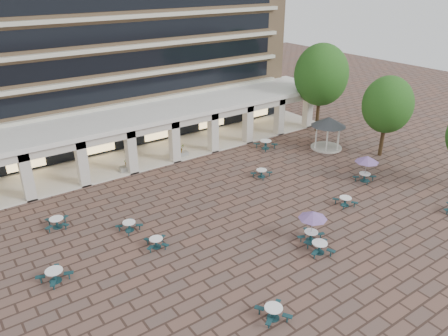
{
  "coord_description": "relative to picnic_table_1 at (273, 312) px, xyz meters",
  "views": [
    {
      "loc": [
        -15.53,
        -20.25,
        16.09
      ],
      "look_at": [
        0.95,
        3.0,
        3.11
      ],
      "focal_mm": 35.0,
      "sensor_mm": 36.0,
      "label": 1
    }
  ],
  "objects": [
    {
      "name": "picnic_table_10",
      "position": [
        10.15,
        13.1,
        -0.02
      ],
      "size": [
        1.77,
        1.77,
        0.67
      ],
      "rotation": [
        0.0,
        0.0,
        0.3
      ],
      "color": "#153C41",
      "rests_on": "ground"
    },
    {
      "name": "tree_east_c",
      "position": [
        22.59,
        18.67,
        5.71
      ],
      "size": [
        5.63,
        5.63,
        9.37
      ],
      "color": "#42311A",
      "rests_on": "ground"
    },
    {
      "name": "gazebo",
      "position": [
        19.6,
        14.47,
        1.96
      ],
      "size": [
        3.4,
        3.4,
        3.17
      ],
      "rotation": [
        0.0,
        0.0,
        -0.32
      ],
      "color": "beige",
      "rests_on": "ground"
    },
    {
      "name": "picnic_table_1",
      "position": [
        0.0,
        0.0,
        0.0
      ],
      "size": [
        1.8,
        1.8,
        0.7
      ],
      "rotation": [
        0.0,
        0.0,
        -0.22
      ],
      "color": "#153C41",
      "rests_on": "ground"
    },
    {
      "name": "planter_left",
      "position": [
        1.4,
        20.76,
        0.08
      ],
      "size": [
        1.5,
        0.76,
        1.25
      ],
      "color": "gray",
      "rests_on": "ground"
    },
    {
      "name": "picnic_table_8",
      "position": [
        -8.14,
        9.33,
        0.02
      ],
      "size": [
        2.01,
        2.01,
        0.73
      ],
      "rotation": [
        0.0,
        0.0,
        0.4
      ],
      "color": "#153C41",
      "rests_on": "ground"
    },
    {
      "name": "picnic_table_6",
      "position": [
        6.62,
        3.87,
        1.4
      ],
      "size": [
        1.86,
        1.86,
        2.15
      ],
      "rotation": [
        0.0,
        0.0,
        0.43
      ],
      "color": "#153C41",
      "rests_on": "ground"
    },
    {
      "name": "picnic_table_11",
      "position": [
        16.63,
        7.52,
        1.49
      ],
      "size": [
        1.95,
        1.95,
        2.25
      ],
      "rotation": [
        0.0,
        0.0,
        0.22
      ],
      "color": "#153C41",
      "rests_on": "ground"
    },
    {
      "name": "picnic_table_2",
      "position": [
        12.08,
        5.68,
        -0.02
      ],
      "size": [
        1.72,
        1.72,
        0.67
      ],
      "rotation": [
        0.0,
        0.0,
        -0.23
      ],
      "color": "#153C41",
      "rests_on": "ground"
    },
    {
      "name": "picnic_table_13",
      "position": [
        14.64,
        17.86,
        0.08
      ],
      "size": [
        1.98,
        1.98,
        0.84
      ],
      "rotation": [
        0.0,
        0.0,
        0.08
      ],
      "color": "#153C41",
      "rests_on": "ground"
    },
    {
      "name": "planter_right",
      "position": [
        6.63,
        20.76,
        0.15
      ],
      "size": [
        1.5,
        0.76,
        1.33
      ],
      "color": "gray",
      "rests_on": "ground"
    },
    {
      "name": "retail_arcade",
      "position": [
        3.7,
        22.66,
        2.58
      ],
      "size": [
        42.0,
        6.6,
        4.4
      ],
      "color": "white",
      "rests_on": "ground"
    },
    {
      "name": "ground",
      "position": [
        3.7,
        7.86,
        -0.42
      ],
      "size": [
        120.0,
        120.0,
        0.0
      ],
      "primitive_type": "plane",
      "color": "brown",
      "rests_on": "ground"
    },
    {
      "name": "picnic_table_7",
      "position": [
        6.07,
        2.61,
        0.01
      ],
      "size": [
        1.99,
        1.99,
        0.73
      ],
      "rotation": [
        0.0,
        0.0,
        -0.4
      ],
      "color": "#153C41",
      "rests_on": "ground"
    },
    {
      "name": "picnic_table_12",
      "position": [
        -6.38,
        15.02,
        0.0
      ],
      "size": [
        1.84,
        1.84,
        0.71
      ],
      "rotation": [
        0.0,
        0.0,
        -0.26
      ],
      "color": "#153C41",
      "rests_on": "ground"
    },
    {
      "name": "picnic_table_9",
      "position": [
        -2.51,
        11.8,
        -0.03
      ],
      "size": [
        1.71,
        1.71,
        0.65
      ],
      "rotation": [
        0.0,
        0.0,
        0.28
      ],
      "color": "#153C41",
      "rests_on": "ground"
    },
    {
      "name": "apartment_building",
      "position": [
        3.7,
        33.32,
        12.18
      ],
      "size": [
        40.0,
        15.5,
        25.2
      ],
      "color": "tan",
      "rests_on": "ground"
    },
    {
      "name": "picnic_table_5",
      "position": [
        -1.93,
        9.0,
        -0.04
      ],
      "size": [
        1.7,
        1.7,
        0.65
      ],
      "rotation": [
        0.0,
        0.0,
        -0.29
      ],
      "color": "#153C41",
      "rests_on": "ground"
    },
    {
      "name": "tree_east_a",
      "position": [
        22.41,
        10.27,
        4.53
      ],
      "size": [
        4.55,
        4.55,
        7.58
      ],
      "color": "#42311A",
      "rests_on": "ground"
    }
  ]
}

